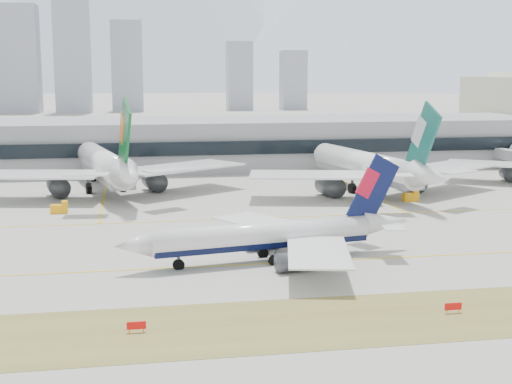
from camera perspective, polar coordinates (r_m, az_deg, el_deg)
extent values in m
plane|color=#9C9A92|center=(117.10, 2.11, -5.03)|extent=(3000.00, 3000.00, 0.00)
cube|color=brown|center=(87.42, 6.58, -10.17)|extent=(360.00, 18.00, 0.06)
cube|color=yellow|center=(112.37, 2.65, -5.65)|extent=(360.00, 0.45, 0.04)
cube|color=yellow|center=(145.81, -0.37, -2.12)|extent=(360.00, 0.45, 0.04)
cylinder|color=white|center=(111.92, 0.54, -3.45)|extent=(35.87, 9.94, 3.91)
cube|color=black|center=(112.17, 0.54, -3.98)|extent=(35.07, 9.25, 1.76)
cone|color=white|center=(106.70, -9.91, -4.23)|extent=(6.05, 4.78, 3.91)
cone|color=white|center=(120.99, 10.29, -2.38)|extent=(8.49, 5.20, 3.91)
cube|color=white|center=(123.53, 0.79, -2.49)|extent=(17.65, 21.02, 0.23)
cube|color=white|center=(124.55, 8.53, -1.86)|extent=(5.62, 6.46, 0.16)
cylinder|color=#3F4247|center=(120.02, 0.50, -3.90)|extent=(6.37, 3.90, 2.93)
cube|color=#3F4247|center=(119.75, 0.50, -3.36)|extent=(2.49, 0.71, 1.37)
cube|color=white|center=(104.06, 5.01, -4.81)|extent=(12.69, 20.69, 0.23)
cube|color=white|center=(115.92, 10.91, -2.77)|extent=(4.22, 5.91, 0.16)
cylinder|color=#3F4247|center=(107.00, 3.20, -5.57)|extent=(6.37, 3.90, 2.93)
cube|color=#3F4247|center=(106.71, 3.21, -4.97)|extent=(2.49, 0.71, 1.37)
cube|color=#0A1241|center=(118.79, 9.33, 0.10)|extent=(9.57, 1.99, 12.23)
cube|color=red|center=(118.11, 8.92, 0.71)|extent=(4.37, 1.17, 5.24)
cylinder|color=#3F4247|center=(108.83, -6.21, -5.57)|extent=(0.47, 0.47, 2.34)
cylinder|color=black|center=(108.96, -6.21, -5.82)|extent=(1.85, 0.97, 1.76)
cylinder|color=#3F4247|center=(110.71, 1.48, -5.26)|extent=(0.47, 0.47, 2.34)
cylinder|color=black|center=(110.83, 1.48, -5.50)|extent=(1.85, 0.97, 1.76)
cylinder|color=#3F4247|center=(115.30, 0.56, -4.66)|extent=(0.47, 0.47, 2.34)
cylinder|color=black|center=(115.42, 0.56, -4.89)|extent=(1.85, 0.97, 1.76)
cylinder|color=white|center=(182.03, -12.05, 2.27)|extent=(16.38, 49.66, 6.53)
cube|color=slate|center=(182.26, -12.03, 1.71)|extent=(15.22, 48.50, 2.94)
cone|color=white|center=(209.96, -13.37, 3.15)|extent=(7.92, 8.71, 6.53)
cone|color=white|center=(152.52, -10.13, 1.28)|extent=(8.61, 12.06, 6.53)
cube|color=white|center=(178.94, -6.07, 1.99)|extent=(34.05, 29.33, 0.39)
cube|color=white|center=(156.32, -7.24, 1.73)|extent=(10.32, 8.70, 0.26)
cylinder|color=#3F4247|center=(181.11, -8.12, 0.89)|extent=(6.46, 9.05, 4.90)
cube|color=#3F4247|center=(180.83, -8.13, 1.50)|extent=(1.17, 3.46, 2.29)
cube|color=white|center=(172.92, -17.39, 1.35)|extent=(33.41, 19.75, 0.39)
cube|color=white|center=(153.02, -13.40, 1.38)|extent=(9.61, 5.78, 0.26)
cylinder|color=#3F4247|center=(177.17, -15.52, 0.45)|extent=(6.46, 9.05, 4.90)
cube|color=#3F4247|center=(176.88, -15.55, 1.07)|extent=(1.17, 3.46, 2.29)
cube|color=#0C5423|center=(154.98, -10.47, 4.29)|extent=(3.34, 13.49, 17.51)
cube|color=#C95A0B|center=(156.16, -10.59, 5.02)|extent=(1.95, 6.17, 7.49)
cylinder|color=#3F4247|center=(201.07, -12.91, 1.40)|extent=(0.78, 0.78, 3.92)
cylinder|color=black|center=(201.19, -12.90, 1.17)|extent=(1.71, 3.11, 2.94)
cylinder|color=#3F4247|center=(180.75, -13.24, 0.51)|extent=(0.78, 0.78, 3.92)
cylinder|color=black|center=(180.88, -13.23, 0.25)|extent=(1.71, 3.11, 2.94)
cylinder|color=#3F4247|center=(182.16, -10.60, 0.66)|extent=(0.78, 0.78, 3.92)
cylinder|color=black|center=(182.28, -10.60, 0.41)|extent=(1.71, 3.11, 2.94)
cylinder|color=white|center=(180.33, 8.70, 2.21)|extent=(14.10, 47.80, 6.27)
cube|color=slate|center=(180.55, 8.69, 1.67)|extent=(13.01, 46.70, 2.82)
cone|color=white|center=(204.62, 5.07, 3.14)|extent=(7.39, 8.19, 6.27)
cone|color=white|center=(155.57, 13.76, 1.20)|extent=(7.94, 11.44, 6.27)
cube|color=white|center=(183.27, 14.40, 1.84)|extent=(32.87, 27.53, 0.38)
cube|color=white|center=(161.70, 15.80, 1.59)|extent=(9.92, 8.15, 0.25)
cylinder|color=#3F4247|center=(183.28, 12.34, 0.83)|extent=(5.96, 8.58, 4.70)
cube|color=#3F4247|center=(183.02, 12.36, 1.42)|extent=(1.01, 3.33, 2.20)
cube|color=white|center=(166.80, 4.69, 1.38)|extent=(32.36, 19.94, 0.38)
cube|color=white|center=(152.88, 10.80, 1.34)|extent=(9.36, 5.84, 0.25)
cylinder|color=#3F4247|center=(172.48, 5.96, 0.47)|extent=(5.96, 8.58, 4.70)
cube|color=#3F4247|center=(172.20, 5.97, 1.09)|extent=(1.01, 3.33, 2.20)
cube|color=#13564F|center=(157.45, 13.21, 4.05)|extent=(2.74, 13.02, 16.82)
cube|color=#B7BBC2|center=(158.40, 12.97, 4.75)|extent=(1.67, 5.95, 7.20)
cylinder|color=#3F4247|center=(196.89, 6.18, 1.40)|extent=(0.75, 0.75, 3.76)
cylinder|color=black|center=(197.00, 6.18, 1.17)|extent=(1.55, 2.97, 2.82)
cylinder|color=#3F4247|center=(177.98, 7.70, 0.51)|extent=(0.75, 0.75, 3.76)
cylinder|color=black|center=(178.10, 7.70, 0.26)|extent=(1.55, 2.97, 2.82)
cylinder|color=#3F4247|center=(181.84, 9.99, 0.64)|extent=(0.75, 0.75, 3.76)
cylinder|color=black|center=(181.96, 9.98, 0.40)|extent=(1.55, 2.97, 2.82)
cube|color=white|center=(203.65, 18.60, 2.15)|extent=(28.16, 24.35, 0.32)
cylinder|color=#3F4247|center=(208.01, 19.63, 1.41)|extent=(5.38, 7.50, 4.05)
cube|color=#3F4247|center=(207.81, 19.66, 1.85)|extent=(0.98, 2.86, 1.89)
cube|color=gray|center=(228.13, -3.96, 3.95)|extent=(280.00, 42.00, 15.00)
cube|color=black|center=(206.82, -3.33, 3.52)|extent=(280.00, 1.20, 4.00)
cube|color=beige|center=(280.36, 18.63, 5.86)|extent=(2.00, 57.00, 27.90)
cube|color=red|center=(83.77, -9.55, -10.49)|extent=(2.20, 0.15, 0.90)
cylinder|color=orange|center=(84.00, -10.10, -10.92)|extent=(0.10, 0.10, 0.50)
cylinder|color=orange|center=(84.00, -8.98, -10.89)|extent=(0.10, 0.10, 0.50)
cube|color=red|center=(92.27, 15.49, -8.82)|extent=(2.20, 0.15, 0.90)
cylinder|color=orange|center=(92.14, 15.02, -9.25)|extent=(0.10, 0.10, 0.50)
cylinder|color=orange|center=(92.81, 15.93, -9.15)|extent=(0.10, 0.10, 0.50)
cube|color=#FFA90D|center=(156.92, -15.47, -1.31)|extent=(3.50, 2.00, 1.80)
cube|color=#FFA90D|center=(156.60, -15.05, -0.87)|extent=(1.20, 1.80, 1.00)
cylinder|color=black|center=(156.36, -15.93, -1.58)|extent=(0.70, 0.30, 0.70)
cylinder|color=black|center=(157.93, -15.87, -1.47)|extent=(0.70, 0.30, 0.70)
cylinder|color=black|center=(156.13, -15.05, -1.55)|extent=(0.70, 0.30, 0.70)
cylinder|color=black|center=(157.69, -15.00, -1.45)|extent=(0.70, 0.30, 0.70)
cube|color=#FFA90D|center=(169.27, 12.25, -0.42)|extent=(3.50, 2.00, 1.80)
cube|color=#FFA90D|center=(169.53, 12.64, 0.00)|extent=(1.20, 1.80, 1.00)
cylinder|color=black|center=(168.19, 11.96, -0.66)|extent=(0.70, 0.30, 0.70)
cylinder|color=black|center=(169.65, 11.76, -0.57)|extent=(0.70, 0.30, 0.70)
cylinder|color=black|center=(169.09, 12.72, -0.63)|extent=(0.70, 0.30, 0.70)
cylinder|color=black|center=(170.55, 12.51, -0.54)|extent=(0.70, 0.30, 0.70)
cube|color=#9397A8|center=(571.69, -18.47, 10.05)|extent=(30.00, 27.00, 80.00)
cube|color=#9397A8|center=(562.91, -14.51, 11.78)|extent=(26.00, 23.40, 110.00)
cube|color=#9397A8|center=(575.85, -10.29, 9.87)|extent=(24.00, 21.60, 70.00)
cube|color=#9397A8|center=(587.59, -1.34, 9.28)|extent=(20.00, 18.00, 55.00)
cube|color=#9397A8|center=(596.09, 3.00, 8.93)|extent=(20.00, 18.00, 48.00)
cone|color=#9EA8B7|center=(1588.36, 8.77, 13.98)|extent=(1120.00, 1120.00, 350.00)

